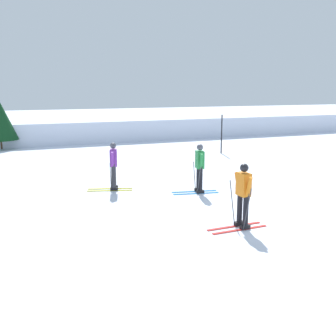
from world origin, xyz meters
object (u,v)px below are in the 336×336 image
(skier_orange, at_px, (243,194))
(skier_green, at_px, (199,167))
(skier_purple, at_px, (113,165))
(trail_marker_pole, at_px, (222,134))

(skier_orange, xyz_separation_m, skier_green, (0.51, 3.60, -0.00))
(skier_purple, xyz_separation_m, trail_marker_pole, (7.53, 5.70, 0.16))
(skier_purple, xyz_separation_m, skier_orange, (2.17, -5.06, 0.00))
(skier_purple, bearing_deg, skier_orange, -66.83)
(skier_orange, relative_size, skier_green, 1.00)
(skier_orange, xyz_separation_m, trail_marker_pole, (5.37, 10.76, 0.16))
(skier_orange, distance_m, skier_green, 3.63)
(skier_orange, bearing_deg, skier_purple, 113.17)
(skier_purple, height_order, skier_green, same)
(skier_green, height_order, trail_marker_pole, trail_marker_pole)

